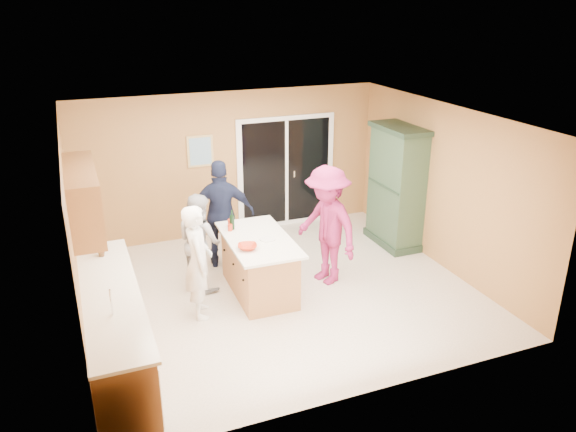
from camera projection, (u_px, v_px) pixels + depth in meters
name	position (u px, v px, depth m)	size (l,w,h in m)	color
floor	(281.00, 291.00, 8.36)	(5.50, 5.50, 0.00)	silver
ceiling	(280.00, 118.00, 7.42)	(5.50, 5.00, 0.10)	silver
wall_back	(231.00, 164.00, 10.05)	(5.50, 0.10, 2.60)	tan
wall_front	(368.00, 290.00, 5.72)	(5.50, 0.10, 2.60)	tan
wall_left	(74.00, 239.00, 6.94)	(0.10, 5.00, 2.60)	tan
wall_right	(444.00, 187.00, 8.83)	(0.10, 5.00, 2.60)	tan
left_cabinet_run	(115.00, 336.00, 6.44)	(0.65, 3.05, 1.24)	#B27645
upper_cabinets	(83.00, 198.00, 6.62)	(0.35, 1.60, 0.75)	#B27645
sliding_door	(286.00, 172.00, 10.47)	(1.90, 0.07, 2.10)	white
framed_picture	(200.00, 151.00, 9.74)	(0.46, 0.04, 0.56)	tan
kitchen_island	(259.00, 267.00, 8.21)	(0.93, 1.66, 0.86)	#B27645
green_hutch	(396.00, 188.00, 9.65)	(0.61, 1.15, 2.11)	#213525
woman_white	(198.00, 262.00, 7.48)	(0.58, 0.38, 1.60)	white
woman_grey	(200.00, 241.00, 8.27)	(0.71, 0.56, 1.47)	#9B9B9D
woman_navy	(222.00, 214.00, 8.90)	(1.03, 0.43, 1.76)	#1A213B
woman_magenta	(327.00, 225.00, 8.37)	(1.18, 0.68, 1.83)	#96204E
serving_bowl	(247.00, 247.00, 7.69)	(0.26, 0.26, 0.06)	#B22B13
tulip_vase	(100.00, 244.00, 7.25)	(0.18, 0.12, 0.35)	#AB111B
tumbler_near	(230.00, 223.00, 8.44)	(0.08, 0.08, 0.12)	#B22B13
tumbler_far	(230.00, 228.00, 8.29)	(0.07, 0.07, 0.10)	#B22B13
wine_bottle	(232.00, 222.00, 8.32)	(0.07, 0.07, 0.30)	black
white_plate	(267.00, 239.00, 8.00)	(0.22, 0.22, 0.02)	silver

